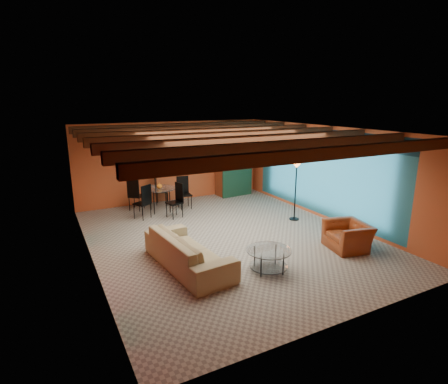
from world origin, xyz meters
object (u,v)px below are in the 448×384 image
sofa (188,250)px  vase (159,176)px  armchair (348,236)px  coffee_table (269,260)px  potted_plant (234,129)px  dining_table (160,195)px  floor_lamp (295,190)px  armoire (233,166)px

sofa → vase: vase is taller
armchair → coffee_table: bearing=-75.8°
armchair → coffee_table: 2.28m
potted_plant → dining_table: bearing=-165.6°
sofa → armchair: sofa is taller
dining_table → floor_lamp: bearing=-38.6°
coffee_table → floor_lamp: bearing=43.1°
sofa → armchair: 3.76m
dining_table → potted_plant: potted_plant is taller
coffee_table → potted_plant: 6.51m
dining_table → potted_plant: bearing=14.4°
coffee_table → floor_lamp: size_ratio=0.52×
potted_plant → vase: bearing=-165.6°
armchair → dining_table: bearing=-136.0°
coffee_table → dining_table: 4.98m
coffee_table → vase: bearing=98.4°
vase → sofa: bearing=-99.4°
sofa → armchair: size_ratio=2.53×
armchair → vase: vase is taller
armchair → dining_table: (-3.01, 4.83, 0.20)m
potted_plant → vase: size_ratio=2.86×
sofa → potted_plant: 6.35m
armoire → floor_lamp: armoire is taller
floor_lamp → vase: size_ratio=9.85×
sofa → armchair: bearing=-108.8°
armoire → vase: armoire is taller
sofa → floor_lamp: bearing=-75.9°
armchair → potted_plant: potted_plant is taller
sofa → coffee_table: sofa is taller
coffee_table → sofa: bearing=145.9°
floor_lamp → potted_plant: bearing=93.2°
dining_table → armoire: 3.19m
armoire → sofa: bearing=-132.3°
vase → potted_plant: bearing=14.4°
vase → armchair: bearing=-58.1°
armoire → potted_plant: 1.32m
floor_lamp → vase: (-3.23, 2.58, 0.25)m
armoire → potted_plant: (0.00, 0.00, 1.32)m
dining_table → coffee_table: bearing=-81.6°
dining_table → vase: (0.00, 0.00, 0.61)m
sofa → floor_lamp: floor_lamp is taller
floor_lamp → dining_table: bearing=141.4°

